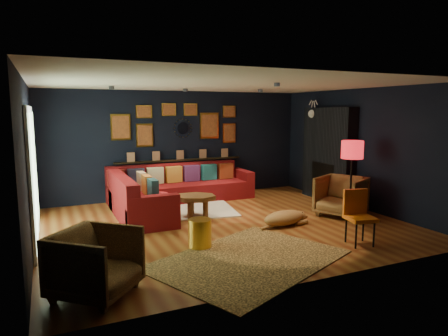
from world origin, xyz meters
name	(u,v)px	position (x,y,z in m)	size (l,w,h in m)	color
floor	(225,224)	(0.00, 0.00, 0.00)	(6.50, 6.50, 0.00)	brown
room_walls	(225,140)	(0.00, 0.00, 1.59)	(6.50, 6.50, 6.50)	black
sectional	(166,193)	(-0.61, 1.81, 0.32)	(3.41, 2.69, 0.86)	maroon
ledge	(180,160)	(0.00, 2.68, 0.92)	(3.20, 0.12, 0.04)	black
gallery_wall	(178,124)	(-0.01, 2.72, 1.81)	(3.15, 0.04, 1.02)	gold
sunburst_mirror	(183,128)	(0.10, 2.72, 1.70)	(0.47, 0.16, 0.47)	silver
fireplace	(328,158)	(3.09, 0.90, 1.02)	(0.31, 1.60, 2.20)	black
deer_head	(318,114)	(3.14, 1.40, 2.05)	(0.50, 0.28, 0.45)	white
sliding_door	(33,173)	(-3.22, 0.60, 1.10)	(0.06, 2.80, 2.20)	white
ceiling_spots	(208,89)	(0.00, 0.80, 2.56)	(3.30, 2.50, 0.06)	black
shag_rug	(188,211)	(-0.32, 1.21, 0.01)	(1.96, 1.42, 0.03)	beige
leopard_rug	(249,260)	(-0.43, -1.80, 0.01)	(2.64, 1.89, 0.02)	tan
coffee_table	(195,199)	(-0.34, 0.68, 0.37)	(1.04, 0.93, 0.43)	brown
pouf	(156,202)	(-0.92, 1.50, 0.20)	(0.54, 0.54, 0.35)	#A31B23
armchair_left	(96,260)	(-2.55, -2.05, 0.43)	(0.84, 0.78, 0.86)	#C88943
armchair_right	(341,194)	(2.42, -0.38, 0.45)	(0.86, 0.81, 0.89)	#C88943
gold_stool	(200,233)	(-0.87, -1.00, 0.23)	(0.36, 0.36, 0.45)	gold
orange_chair	(358,212)	(1.52, -1.85, 0.51)	(0.49, 0.49, 0.87)	black
floor_lamp	(352,153)	(2.50, -0.56, 1.29)	(0.43, 0.43, 1.54)	black
dog	(284,215)	(0.97, -0.54, 0.21)	(1.21, 0.59, 0.38)	#B07145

